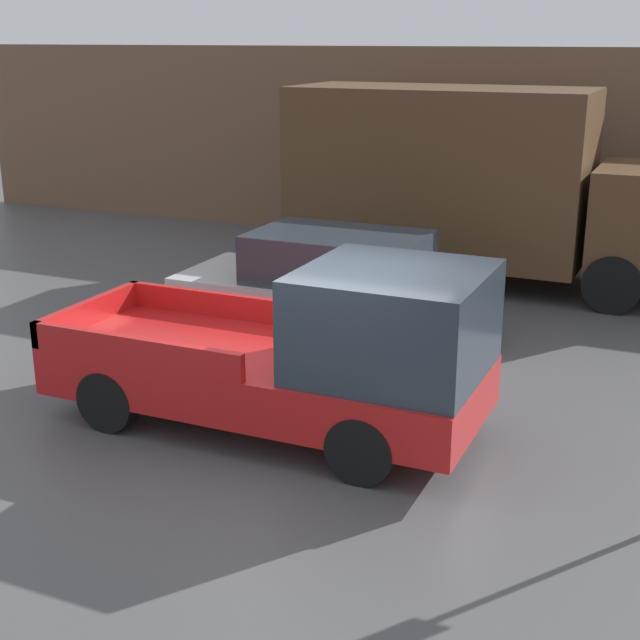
{
  "coord_description": "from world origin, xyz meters",
  "views": [
    {
      "loc": [
        3.77,
        -8.19,
        4.34
      ],
      "look_at": [
        -0.48,
        1.32,
        1.01
      ],
      "focal_mm": 50.0,
      "sensor_mm": 36.0,
      "label": 1
    }
  ],
  "objects_px": {
    "pickup_truck": "(309,355)",
    "car": "(333,287)",
    "delivery_truck": "(467,181)",
    "newspaper_box": "(477,224)"
  },
  "relations": [
    {
      "from": "pickup_truck",
      "to": "car",
      "type": "distance_m",
      "value": 3.33
    },
    {
      "from": "car",
      "to": "delivery_truck",
      "type": "distance_m",
      "value": 4.31
    },
    {
      "from": "car",
      "to": "newspaper_box",
      "type": "relative_size",
      "value": 4.19
    },
    {
      "from": "newspaper_box",
      "to": "car",
      "type": "bearing_deg",
      "value": -94.02
    },
    {
      "from": "pickup_truck",
      "to": "newspaper_box",
      "type": "relative_size",
      "value": 4.61
    },
    {
      "from": "pickup_truck",
      "to": "delivery_truck",
      "type": "bearing_deg",
      "value": 91.5
    },
    {
      "from": "car",
      "to": "delivery_truck",
      "type": "relative_size",
      "value": 0.65
    },
    {
      "from": "pickup_truck",
      "to": "delivery_truck",
      "type": "relative_size",
      "value": 0.72
    },
    {
      "from": "car",
      "to": "newspaper_box",
      "type": "xyz_separation_m",
      "value": [
        0.47,
        6.66,
        -0.26
      ]
    },
    {
      "from": "pickup_truck",
      "to": "car",
      "type": "bearing_deg",
      "value": 108.64
    }
  ]
}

